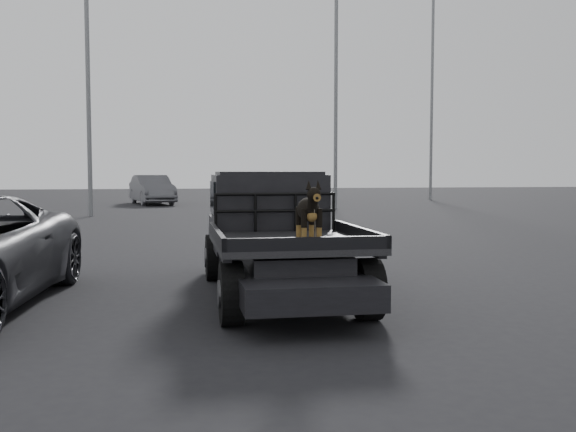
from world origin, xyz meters
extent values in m
plane|color=black|center=(0.00, 0.00, 0.00)|extent=(120.00, 120.00, 0.00)
imported|color=#515257|center=(-2.33, 28.19, 0.80)|extent=(2.78, 5.12, 1.60)
imported|color=#424246|center=(5.52, 29.07, 0.70)|extent=(3.42, 5.20, 1.40)
cylinder|color=slate|center=(-4.45, 18.96, 7.66)|extent=(0.18, 0.18, 15.32)
cylinder|color=slate|center=(6.64, 22.89, 5.79)|extent=(0.18, 0.18, 11.58)
cylinder|color=slate|center=(14.77, 30.52, 6.88)|extent=(0.18, 0.18, 13.76)
camera|label=1|loc=(-1.19, -7.64, 1.81)|focal=40.00mm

